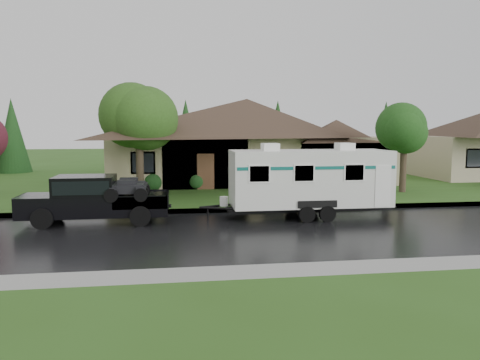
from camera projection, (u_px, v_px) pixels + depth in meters
name	position (u px, v px, depth m)	size (l,w,h in m)	color
ground	(252.00, 221.00, 18.87)	(140.00, 140.00, 0.00)	#2E541A
road	(261.00, 232.00, 16.90)	(140.00, 8.00, 0.01)	black
curb	(244.00, 210.00, 21.07)	(140.00, 0.50, 0.15)	gray
lawn	(217.00, 179.00, 33.61)	(140.00, 26.00, 0.15)	#2E541A
house_main	(251.00, 130.00, 32.41)	(19.44, 10.80, 6.90)	tan
tree_left_green	(139.00, 119.00, 24.38)	(3.52, 3.52, 5.83)	#382B1E
tree_right_green	(404.00, 131.00, 26.03)	(3.00, 3.00, 4.96)	#382B1E
shrub_row	(259.00, 179.00, 28.23)	(13.60, 1.00, 1.00)	#143814
pickup_truck	(93.00, 198.00, 18.37)	(5.63, 2.14, 1.88)	black
travel_trailer	(310.00, 178.00, 19.54)	(6.95, 2.44, 3.12)	silver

